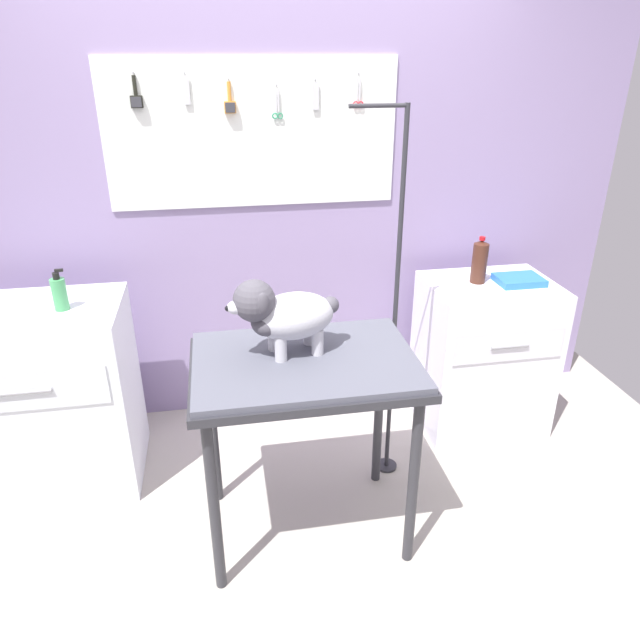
{
  "coord_description": "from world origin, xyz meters",
  "views": [
    {
      "loc": [
        -0.29,
        -1.84,
        1.99
      ],
      "look_at": [
        0.09,
        0.25,
        1.0
      ],
      "focal_mm": 32.66,
      "sensor_mm": 36.0,
      "label": 1
    }
  ],
  "objects_px": {
    "cabinet_right": "(483,354)",
    "dog": "(283,314)",
    "grooming_table": "(305,379)",
    "soda_bottle": "(480,261)",
    "counter_left": "(48,397)",
    "grooming_arm": "(393,321)"
  },
  "relations": [
    {
      "from": "cabinet_right",
      "to": "dog",
      "type": "bearing_deg",
      "value": -152.49
    },
    {
      "from": "grooming_table",
      "to": "soda_bottle",
      "type": "xyz_separation_m",
      "value": [
        1.05,
        0.71,
        0.2
      ]
    },
    {
      "from": "counter_left",
      "to": "cabinet_right",
      "type": "distance_m",
      "value": 2.29
    },
    {
      "from": "grooming_table",
      "to": "cabinet_right",
      "type": "distance_m",
      "value": 1.35
    },
    {
      "from": "dog",
      "to": "cabinet_right",
      "type": "bearing_deg",
      "value": 27.51
    },
    {
      "from": "grooming_arm",
      "to": "soda_bottle",
      "type": "height_order",
      "value": "grooming_arm"
    },
    {
      "from": "grooming_table",
      "to": "dog",
      "type": "distance_m",
      "value": 0.29
    },
    {
      "from": "counter_left",
      "to": "dog",
      "type": "bearing_deg",
      "value": -25.67
    },
    {
      "from": "dog",
      "to": "counter_left",
      "type": "height_order",
      "value": "dog"
    },
    {
      "from": "soda_bottle",
      "to": "counter_left",
      "type": "bearing_deg",
      "value": -176.72
    },
    {
      "from": "cabinet_right",
      "to": "counter_left",
      "type": "bearing_deg",
      "value": -177.62
    },
    {
      "from": "grooming_table",
      "to": "dog",
      "type": "relative_size",
      "value": 2.01
    },
    {
      "from": "counter_left",
      "to": "soda_bottle",
      "type": "distance_m",
      "value": 2.28
    },
    {
      "from": "grooming_table",
      "to": "grooming_arm",
      "type": "distance_m",
      "value": 0.58
    },
    {
      "from": "dog",
      "to": "soda_bottle",
      "type": "xyz_separation_m",
      "value": [
        1.12,
        0.65,
        -0.08
      ]
    },
    {
      "from": "grooming_arm",
      "to": "dog",
      "type": "xyz_separation_m",
      "value": [
        -0.55,
        -0.29,
        0.21
      ]
    },
    {
      "from": "counter_left",
      "to": "soda_bottle",
      "type": "xyz_separation_m",
      "value": [
        2.22,
        0.13,
        0.51
      ]
    },
    {
      "from": "grooming_arm",
      "to": "soda_bottle",
      "type": "distance_m",
      "value": 0.7
    },
    {
      "from": "grooming_arm",
      "to": "soda_bottle",
      "type": "relative_size",
      "value": 7.16
    },
    {
      "from": "counter_left",
      "to": "cabinet_right",
      "type": "bearing_deg",
      "value": 2.38
    },
    {
      "from": "grooming_table",
      "to": "soda_bottle",
      "type": "bearing_deg",
      "value": 34.12
    },
    {
      "from": "counter_left",
      "to": "cabinet_right",
      "type": "relative_size",
      "value": 1.08
    }
  ]
}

